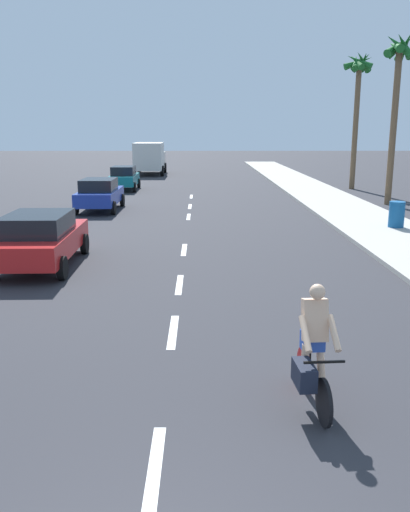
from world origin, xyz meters
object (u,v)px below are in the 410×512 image
object	(u,v)px
parked_car_blue	(100,194)
delivery_truck	(150,157)
cyclist	(312,353)
parked_car_teal	(124,177)
palm_tree_distant	(358,82)
parked_car_red	(40,238)
trash_bin_far	(397,214)
palm_tree_far	(398,73)

from	to	relation	value
parked_car_blue	delivery_truck	xyz separation A→B (m)	(0.45, 21.78, 0.67)
cyclist	parked_car_teal	xyz separation A→B (m)	(-6.59, 28.28, 0.00)
palm_tree_distant	parked_car_blue	bearing A→B (deg)	-147.13
parked_car_red	trash_bin_far	size ratio (longest dim) A/B	4.50
parked_car_blue	parked_car_teal	xyz separation A→B (m)	(-0.08, 9.13, -0.00)
parked_car_teal	palm_tree_far	bearing A→B (deg)	-25.59
delivery_truck	palm_tree_far	xyz separation A→B (m)	(14.51, -19.72, 5.19)
palm_tree_far	delivery_truck	bearing A→B (deg)	126.34
delivery_truck	palm_tree_distant	xyz separation A→B (m)	(14.74, -11.96, 5.38)
parked_car_red	palm_tree_far	bearing A→B (deg)	40.53
parked_car_teal	trash_bin_far	distance (m)	19.39
palm_tree_distant	trash_bin_far	bearing A→B (deg)	-99.36
parked_car_red	delivery_truck	xyz separation A→B (m)	(0.14, 32.78, 0.66)
parked_car_teal	delivery_truck	xyz separation A→B (m)	(0.53, 12.65, 0.67)
delivery_truck	trash_bin_far	bearing A→B (deg)	-66.24
delivery_truck	parked_car_teal	bearing A→B (deg)	-92.80
parked_car_red	parked_car_teal	bearing A→B (deg)	89.92
palm_tree_far	cyclist	bearing A→B (deg)	-111.71
cyclist	trash_bin_far	size ratio (longest dim) A/B	1.80
palm_tree_distant	parked_car_teal	bearing A→B (deg)	-177.43
parked_car_teal	delivery_truck	bearing A→B (deg)	87.17
parked_car_blue	parked_car_red	bearing A→B (deg)	-88.30
cyclist	parked_car_red	world-z (taller)	cyclist
trash_bin_far	palm_tree_far	bearing A→B (deg)	73.09
cyclist	delivery_truck	size ratio (longest dim) A/B	0.29
delivery_truck	palm_tree_far	distance (m)	25.02
trash_bin_far	delivery_truck	bearing A→B (deg)	114.14
palm_tree_distant	parked_car_red	bearing A→B (deg)	-125.56
parked_car_red	parked_car_teal	distance (m)	20.13
palm_tree_far	trash_bin_far	size ratio (longest dim) A/B	8.56
parked_car_teal	palm_tree_distant	distance (m)	16.44
palm_tree_far	trash_bin_far	bearing A→B (deg)	-106.91
parked_car_teal	trash_bin_far	size ratio (longest dim) A/B	3.83
cyclist	parked_car_blue	xyz separation A→B (m)	(-6.51, 19.15, 0.01)
parked_car_teal	palm_tree_far	xyz separation A→B (m)	(15.04, -7.07, 5.86)
parked_car_blue	palm_tree_distant	bearing A→B (deg)	32.95
parked_car_teal	palm_tree_far	size ratio (longest dim) A/B	0.45
cyclist	parked_car_red	xyz separation A→B (m)	(-6.20, 8.15, 0.01)
palm_tree_far	palm_tree_distant	world-z (taller)	palm_tree_distant
parked_car_blue	trash_bin_far	bearing A→B (deg)	-23.28
palm_tree_far	palm_tree_distant	size ratio (longest dim) A/B	0.98
parked_car_teal	palm_tree_far	distance (m)	17.62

